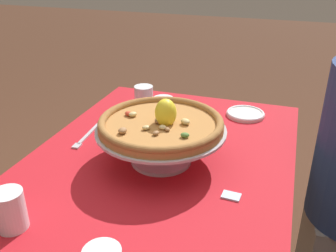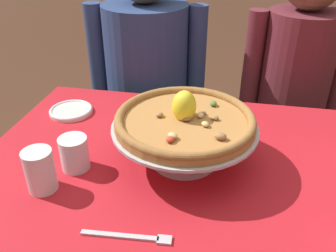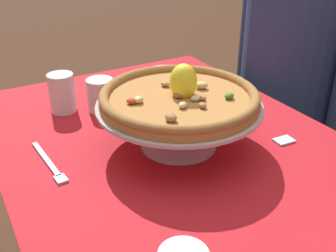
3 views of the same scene
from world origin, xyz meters
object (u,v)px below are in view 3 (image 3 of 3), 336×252
pizza_stand (179,116)px  water_glass_side_left (101,97)px  sugar_packet (284,140)px  diner_left (288,94)px  water_glass_front_left (62,95)px  side_plate (165,74)px  dinner_fork (50,164)px  pizza (179,96)px

pizza_stand → water_glass_side_left: 0.31m
water_glass_side_left → sugar_packet: size_ratio=1.90×
diner_left → water_glass_front_left: bearing=-94.3°
pizza_stand → diner_left: size_ratio=0.32×
water_glass_side_left → side_plate: (-0.15, 0.30, -0.03)m
dinner_fork → sugar_packet: 0.58m
pizza → diner_left: size_ratio=0.31×
side_plate → sugar_packet: side_plate is taller
sugar_packet → diner_left: (-0.39, 0.41, -0.11)m
pizza → water_glass_side_left: size_ratio=4.01×
pizza → water_glass_front_left: bearing=-150.1°
water_glass_front_left → diner_left: size_ratio=0.09×
pizza_stand → side_plate: (-0.44, 0.20, -0.07)m
water_glass_side_left → diner_left: size_ratio=0.08×
pizza_stand → water_glass_side_left: bearing=-162.2°
side_plate → pizza: bearing=-24.9°
water_glass_side_left → sugar_packet: water_glass_side_left is taller
side_plate → water_glass_side_left: bearing=-63.3°
pizza → water_glass_front_left: pizza is taller
water_glass_side_left → diner_left: (0.02, 0.75, -0.14)m
side_plate → dinner_fork: 0.63m
water_glass_side_left → pizza: bearing=18.0°
water_glass_front_left → side_plate: 0.41m
pizza → dinner_fork: 0.34m
sugar_packet → diner_left: size_ratio=0.04×
dinner_fork → water_glass_side_left: bearing=135.9°
pizza → sugar_packet: pizza is taller
side_plate → dinner_fork: (0.37, -0.51, -0.01)m
water_glass_front_left → sugar_packet: (0.45, 0.44, -0.05)m
diner_left → sugar_packet: bearing=-46.5°
dinner_fork → diner_left: (-0.20, 0.96, -0.11)m
water_glass_front_left → water_glass_side_left: (0.05, 0.10, -0.01)m
water_glass_side_left → sugar_packet: 0.53m
side_plate → sugar_packet: (0.56, 0.04, -0.01)m
water_glass_front_left → water_glass_side_left: water_glass_front_left is taller
water_glass_side_left → sugar_packet: bearing=39.6°
side_plate → sugar_packet: bearing=4.1°
pizza → water_glass_side_left: pizza is taller
water_glass_front_left → side_plate: (-0.10, 0.40, -0.04)m
dinner_fork → diner_left: 0.99m
water_glass_front_left → sugar_packet: 0.63m
dinner_fork → sugar_packet: bearing=71.4°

